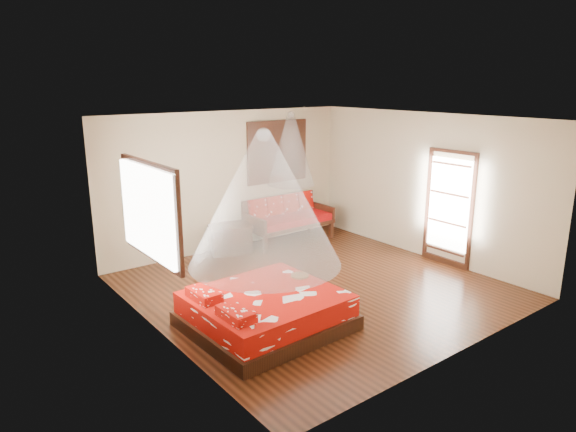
% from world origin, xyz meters
% --- Properties ---
extents(room, '(5.54, 5.54, 2.84)m').
position_xyz_m(room, '(0.00, 0.00, 1.40)').
color(room, black).
rests_on(room, ground).
extents(bed, '(2.09, 1.91, 0.64)m').
position_xyz_m(bed, '(-1.52, -0.68, 0.25)').
color(bed, black).
rests_on(bed, floor).
extents(daybed, '(1.90, 0.84, 0.97)m').
position_xyz_m(daybed, '(1.21, 2.39, 0.52)').
color(daybed, black).
rests_on(daybed, floor).
extents(storage_chest, '(0.98, 0.83, 0.57)m').
position_xyz_m(storage_chest, '(-0.19, 2.45, 0.29)').
color(storage_chest, black).
rests_on(storage_chest, floor).
extents(shutter_panel, '(1.52, 0.06, 1.32)m').
position_xyz_m(shutter_panel, '(1.21, 2.72, 1.90)').
color(shutter_panel, black).
rests_on(shutter_panel, wall_back).
extents(window_left, '(0.10, 1.74, 1.34)m').
position_xyz_m(window_left, '(-2.71, 0.20, 1.70)').
color(window_left, black).
rests_on(window_left, wall_left).
extents(glazed_door, '(0.08, 1.02, 2.16)m').
position_xyz_m(glazed_door, '(2.72, -0.60, 1.07)').
color(glazed_door, black).
rests_on(glazed_door, floor).
extents(wine_tray, '(0.27, 0.27, 0.22)m').
position_xyz_m(wine_tray, '(-0.71, -0.45, 0.56)').
color(wine_tray, brown).
rests_on(wine_tray, bed).
extents(mosquito_net_main, '(2.08, 2.08, 1.80)m').
position_xyz_m(mosquito_net_main, '(-1.50, -0.68, 1.85)').
color(mosquito_net_main, white).
rests_on(mosquito_net_main, ceiling).
extents(mosquito_net_daybed, '(0.98, 0.98, 1.50)m').
position_xyz_m(mosquito_net_daybed, '(1.21, 2.25, 2.00)').
color(mosquito_net_daybed, white).
rests_on(mosquito_net_daybed, ceiling).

